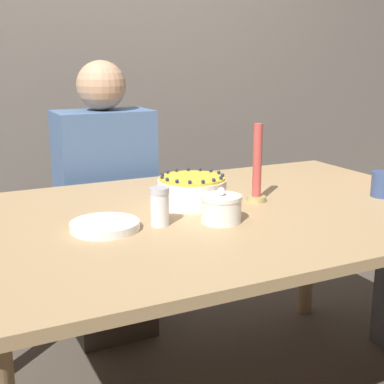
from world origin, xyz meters
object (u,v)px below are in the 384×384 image
at_px(candle, 257,171).
at_px(sugar_shaker, 160,206).
at_px(cake, 192,191).
at_px(sugar_bowl, 221,208).
at_px(person_man_blue_shirt, 107,219).

bearing_deg(candle, sugar_shaker, -165.41).
height_order(cake, sugar_bowl, same).
distance_m(candle, person_man_blue_shirt, 0.84).
relative_size(sugar_bowl, sugar_shaker, 1.08).
xyz_separation_m(sugar_bowl, candle, (0.22, 0.15, 0.06)).
relative_size(candle, person_man_blue_shirt, 0.22).
height_order(cake, person_man_blue_shirt, person_man_blue_shirt).
distance_m(sugar_bowl, candle, 0.27).
xyz_separation_m(cake, sugar_bowl, (-0.01, -0.21, -0.01)).
bearing_deg(candle, cake, 164.25).
distance_m(sugar_shaker, candle, 0.41).
relative_size(cake, candle, 0.86).
bearing_deg(person_man_blue_shirt, sugar_bowl, 96.06).
xyz_separation_m(candle, person_man_blue_shirt, (-0.31, 0.71, -0.32)).
relative_size(cake, sugar_shaker, 2.01).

